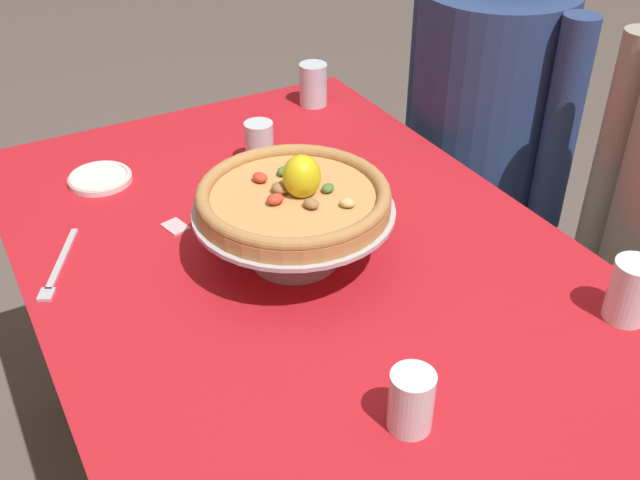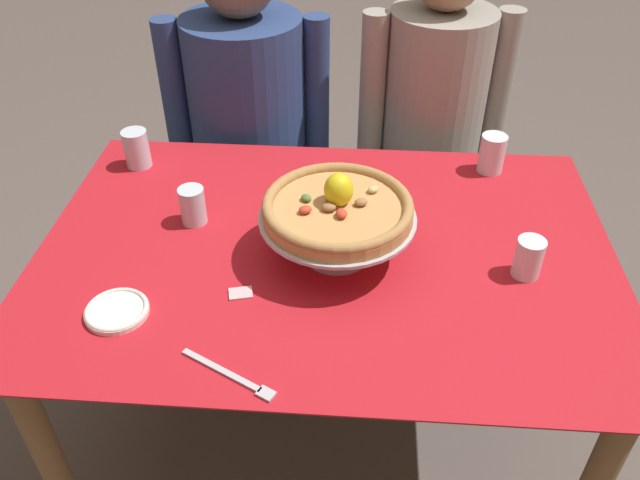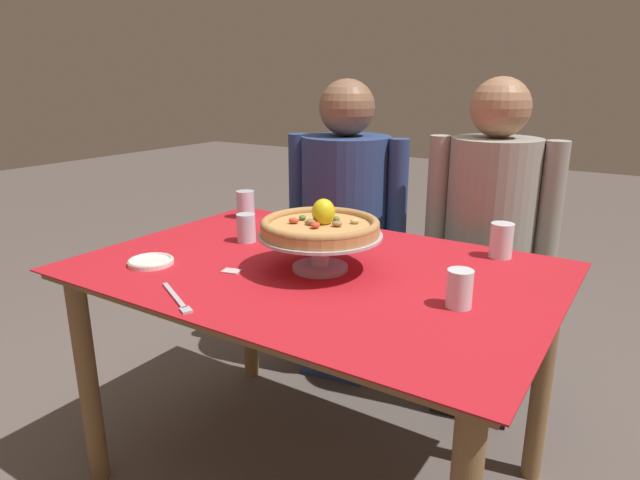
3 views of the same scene
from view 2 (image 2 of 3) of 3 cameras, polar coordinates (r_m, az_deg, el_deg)
name	(u,v)px [view 2 (image 2 of 3)]	position (r m, az deg, el deg)	size (l,w,h in m)	color
ground_plane	(324,435)	(2.01, 0.40, -17.01)	(14.00, 14.00, 0.00)	#5B514C
dining_table	(326,280)	(1.54, 0.50, -3.57)	(1.33, 0.93, 0.72)	olive
pizza_stand	(337,227)	(1.42, 1.56, 1.19)	(0.35, 0.35, 0.11)	#B7B7C1
pizza	(338,207)	(1.39, 1.60, 2.97)	(0.33, 0.33, 0.10)	tan
water_glass_side_left	(193,208)	(1.57, -11.29, 2.87)	(0.06, 0.06, 0.09)	silver
water_glass_back_left	(137,151)	(1.83, -16.04, 7.65)	(0.07, 0.07, 0.10)	silver
water_glass_back_right	(492,156)	(1.79, 15.09, 7.27)	(0.07, 0.07, 0.11)	white
water_glass_side_right	(528,260)	(1.46, 18.09, -1.72)	(0.06, 0.06, 0.09)	white
side_plate	(117,311)	(1.38, -17.72, -6.04)	(0.13, 0.13, 0.02)	white
dinner_fork	(232,376)	(1.21, -7.83, -11.98)	(0.19, 0.11, 0.01)	#B7B7C1
sugar_packet	(241,293)	(1.37, -7.11, -4.76)	(0.05, 0.04, 0.01)	beige
diner_left	(250,141)	(2.14, -6.32, 8.80)	(0.52, 0.41, 1.24)	navy
diner_right	(429,147)	(2.15, 9.71, 8.21)	(0.47, 0.35, 1.25)	black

